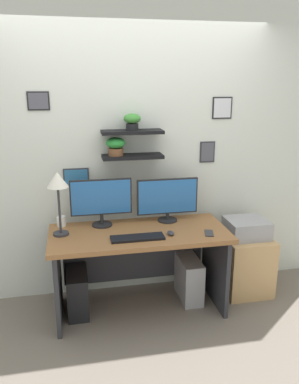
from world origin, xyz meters
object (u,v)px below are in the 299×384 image
(printer, at_px, (247,228))
(computer_tower_left, at_px, (78,292))
(cell_phone, at_px, (209,233))
(drawer_cabinet, at_px, (244,263))
(computer_tower_right, at_px, (189,278))
(monitor_right, at_px, (167,199))
(computer_mouse, at_px, (171,233))
(desk_lamp, at_px, (58,185))
(keyboard, at_px, (137,238))
(monitor_left, at_px, (101,200))
(desk, at_px, (138,252))
(coffee_mug, at_px, (61,221))

(printer, height_order, computer_tower_left, printer)
(computer_tower_left, bearing_deg, cell_phone, -11.62)
(drawer_cabinet, height_order, computer_tower_right, drawer_cabinet)
(monitor_right, xyz_separation_m, computer_mouse, (-0.05, -0.34, -0.20))
(desk_lamp, distance_m, drawer_cabinet, 1.94)
(computer_tower_right, bearing_deg, keyboard, -155.14)
(printer, xyz_separation_m, computer_tower_left, (-1.61, -0.07, -0.45))
(monitor_left, xyz_separation_m, cell_phone, (0.87, -0.38, -0.23))
(desk_lamp, bearing_deg, computer_tower_left, 3.04)
(monitor_left, xyz_separation_m, keyboard, (0.26, -0.37, -0.23))
(monitor_right, distance_m, keyboard, 0.54)
(monitor_left, bearing_deg, desk, -28.59)
(monitor_right, distance_m, desk_lamp, 1.00)
(desk, relative_size, printer, 4.04)
(drawer_cabinet, bearing_deg, desk, -175.44)
(desk, bearing_deg, computer_tower_right, 4.32)
(cell_phone, bearing_deg, monitor_right, 140.52)
(drawer_cabinet, xyz_separation_m, computer_tower_left, (-1.61, -0.07, -0.09))
(computer_mouse, distance_m, computer_tower_left, 1.00)
(computer_tower_right, bearing_deg, cell_phone, -72.06)
(computer_tower_left, bearing_deg, desk_lamp, -176.96)
(desk, height_order, computer_mouse, computer_mouse)
(coffee_mug, height_order, printer, coffee_mug)
(computer_tower_left, bearing_deg, printer, 2.59)
(cell_phone, distance_m, computer_tower_left, 1.27)
(desk, relative_size, coffee_mug, 17.04)
(computer_tower_right, bearing_deg, coffee_mug, 171.31)
(computer_mouse, bearing_deg, cell_phone, -7.38)
(desk_lamp, bearing_deg, computer_tower_right, 1.55)
(cell_phone, distance_m, printer, 0.59)
(coffee_mug, bearing_deg, computer_mouse, -23.28)
(computer_mouse, distance_m, cell_phone, 0.33)
(cell_phone, bearing_deg, monitor_left, 171.61)
(keyboard, bearing_deg, computer_mouse, 6.40)
(monitor_right, height_order, computer_tower_left, monitor_right)
(cell_phone, xyz_separation_m, computer_tower_right, (-0.08, 0.26, -0.56))
(desk, bearing_deg, monitor_right, 28.61)
(cell_phone, distance_m, coffee_mug, 1.30)
(monitor_left, distance_m, computer_tower_left, 0.84)
(cell_phone, bearing_deg, desk_lamp, -175.05)
(drawer_cabinet, bearing_deg, keyboard, -165.12)
(monitor_left, height_order, coffee_mug, monitor_left)
(monitor_left, distance_m, drawer_cabinet, 1.54)
(desk_lamp, relative_size, drawer_cabinet, 0.96)
(desk_lamp, height_order, computer_tower_left, desk_lamp)
(keyboard, distance_m, computer_tower_left, 0.79)
(desk, height_order, computer_tower_right, desk)
(desk, xyz_separation_m, monitor_left, (-0.30, 0.16, 0.45))
(keyboard, distance_m, drawer_cabinet, 1.24)
(printer, distance_m, computer_tower_left, 1.68)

